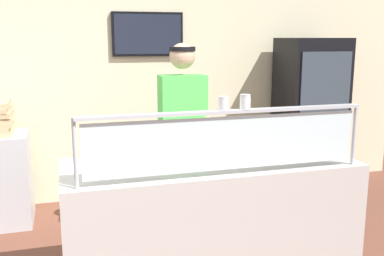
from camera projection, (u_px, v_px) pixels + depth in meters
The scene contains 10 objects.
ground_plane at pixel (187, 249), 3.89m from camera, with size 12.00×12.00×0.00m, color brown.
shop_rear_unit at pixel (151, 78), 5.06m from camera, with size 6.43×0.13×2.70m.
serving_counter at pixel (210, 225), 3.22m from camera, with size 2.03×0.78×0.95m, color #BCB7B2.
sneeze_guard at pixel (227, 134), 2.76m from camera, with size 1.85×0.06×0.42m.
pizza_tray at pixel (222, 155), 3.24m from camera, with size 0.41×0.41×0.04m.
pizza_server at pixel (219, 153), 3.20m from camera, with size 0.07×0.28×0.01m, color #ADAFB7.
parmesan_shaker at pixel (223, 104), 2.72m from camera, with size 0.06×0.06×0.08m.
pepper_flake_shaker at pixel (245, 103), 2.75m from camera, with size 0.07×0.07×0.09m.
worker_figure at pixel (183, 134), 3.75m from camera, with size 0.41×0.50×1.76m.
drink_fridge at pixel (310, 116), 5.22m from camera, with size 0.71×0.61×1.80m.
Camera 1 is at (0.06, -2.47, 1.80)m, focal length 41.81 mm.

